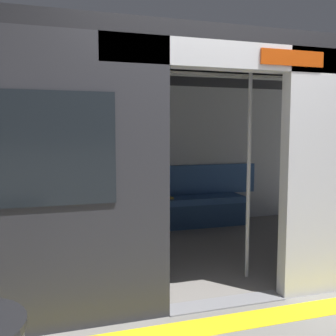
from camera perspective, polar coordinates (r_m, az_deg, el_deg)
name	(u,v)px	position (r m, az deg, el deg)	size (l,w,h in m)	color
ground_plane	(225,303)	(3.29, 8.68, -19.53)	(60.00, 60.00, 0.00)	gray
platform_edge_strip	(243,320)	(3.05, 11.30, -21.65)	(8.00, 0.24, 0.01)	yellow
train_car	(171,124)	(4.16, 0.41, 6.59)	(6.40, 2.91, 2.18)	silver
bench_seat	(151,207)	(5.35, -2.52, -5.87)	(2.82, 0.44, 0.43)	#38609E
person_seated	(139,185)	(5.20, -4.36, -2.58)	(0.55, 0.70, 1.16)	#4C8CC6
handbag	(105,196)	(5.23, -9.46, -4.15)	(0.26, 0.15, 0.17)	brown
book	(166,197)	(5.43, -0.34, -4.48)	(0.15, 0.22, 0.03)	gold
grab_pole_door	(161,175)	(3.20, -1.12, -1.11)	(0.04, 0.04, 2.04)	silver
grab_pole_far	(249,171)	(3.60, 12.09, -0.48)	(0.04, 0.04, 2.04)	silver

